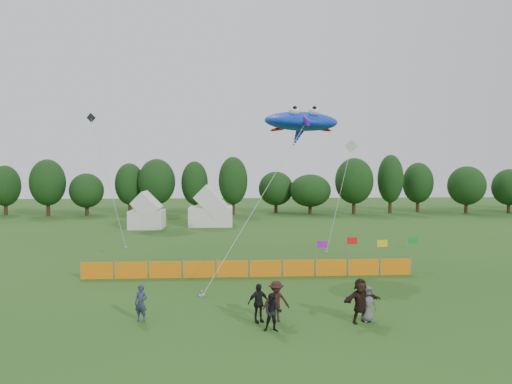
{
  "coord_description": "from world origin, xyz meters",
  "views": [
    {
      "loc": [
        -1.5,
        -19.67,
        6.55
      ],
      "look_at": [
        0.0,
        6.0,
        5.2
      ],
      "focal_mm": 32.0,
      "sensor_mm": 36.0,
      "label": 1
    }
  ],
  "objects": [
    {
      "name": "small_kite_dark",
      "position": [
        -13.01,
        22.71,
        7.08
      ],
      "size": [
        5.49,
        7.89,
        11.91
      ],
      "color": "black",
      "rests_on": "ground"
    },
    {
      "name": "spectator_e",
      "position": [
        4.38,
        -0.82,
        0.76
      ],
      "size": [
        0.83,
        0.63,
        1.53
      ],
      "primitive_type": "imported",
      "rotation": [
        0.0,
        0.0,
        0.22
      ],
      "color": "#57585D",
      "rests_on": "ground"
    },
    {
      "name": "spectator_c",
      "position": [
        0.47,
        -0.62,
        0.88
      ],
      "size": [
        1.19,
        0.75,
        1.76
      ],
      "primitive_type": "imported",
      "rotation": [
        0.0,
        0.0,
        0.09
      ],
      "color": "black",
      "rests_on": "ground"
    },
    {
      "name": "flag_row",
      "position": [
        7.18,
        8.92,
        1.38
      ],
      "size": [
        6.73,
        0.43,
        2.11
      ],
      "color": "gray",
      "rests_on": "ground"
    },
    {
      "name": "small_kite_white",
      "position": [
        9.16,
        21.7,
        6.31
      ],
      "size": [
        5.15,
        9.58,
        9.33
      ],
      "color": "white",
      "rests_on": "ground"
    },
    {
      "name": "spectator_d",
      "position": [
        -0.29,
        -0.64,
        0.83
      ],
      "size": [
        1.05,
        0.72,
        1.65
      ],
      "primitive_type": "imported",
      "rotation": [
        0.0,
        0.0,
        0.37
      ],
      "color": "black",
      "rests_on": "ground"
    },
    {
      "name": "tent_right",
      "position": [
        -3.62,
        32.3,
        1.76
      ],
      "size": [
        4.95,
        3.96,
        3.49
      ],
      "color": "white",
      "rests_on": "ground"
    },
    {
      "name": "spectator_b",
      "position": [
        0.22,
        -1.76,
        0.77
      ],
      "size": [
        0.8,
        0.64,
        1.54
      ],
      "primitive_type": "imported",
      "rotation": [
        0.0,
        0.0,
        -0.09
      ],
      "color": "black",
      "rests_on": "ground"
    },
    {
      "name": "stingray_kite",
      "position": [
        3.53,
        12.28,
        9.77
      ],
      "size": [
        9.61,
        15.71,
        10.75
      ],
      "color": "#1039EA",
      "rests_on": "ground"
    },
    {
      "name": "tent_left",
      "position": [
        -10.49,
        30.46,
        1.62
      ],
      "size": [
        3.64,
        3.64,
        3.21
      ],
      "color": "silver",
      "rests_on": "ground"
    },
    {
      "name": "treeline",
      "position": [
        1.61,
        44.93,
        4.18
      ],
      "size": [
        104.57,
        8.78,
        8.36
      ],
      "color": "#382314",
      "rests_on": "ground"
    },
    {
      "name": "ground",
      "position": [
        0.0,
        0.0,
        0.0
      ],
      "size": [
        160.0,
        160.0,
        0.0
      ],
      "primitive_type": "plane",
      "color": "#234C16",
      "rests_on": "ground"
    },
    {
      "name": "spectator_f",
      "position": [
        4.02,
        -0.95,
        0.94
      ],
      "size": [
        1.84,
        1.02,
        1.89
      ],
      "primitive_type": "imported",
      "rotation": [
        0.0,
        0.0,
        0.28
      ],
      "color": "black",
      "rests_on": "ground"
    },
    {
      "name": "barrier_fence",
      "position": [
        -0.33,
        7.45,
        0.5
      ],
      "size": [
        19.9,
        0.06,
        1.0
      ],
      "color": "orange",
      "rests_on": "ground"
    },
    {
      "name": "spectator_a",
      "position": [
        -5.29,
        -0.25,
        0.79
      ],
      "size": [
        0.67,
        0.55,
        1.58
      ],
      "primitive_type": "imported",
      "rotation": [
        0.0,
        0.0,
        -0.35
      ],
      "color": "#2B3148",
      "rests_on": "ground"
    }
  ]
}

